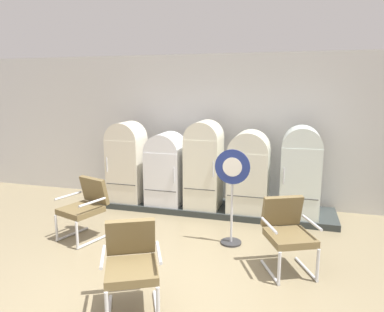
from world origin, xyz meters
The scene contains 12 objects.
ground centered at (0.00, 0.00, -0.03)m, with size 12.00×10.00×0.05m, color #817456.
back_wall centered at (0.00, 3.66, 1.51)m, with size 11.76×0.12×3.00m.
display_plinth centered at (0.00, 3.02, 0.06)m, with size 4.68×0.95×0.11m, color #2D3231.
refrigerator_0 centered at (-1.66, 2.88, 0.95)m, with size 0.67×0.61×1.58m.
refrigerator_1 centered at (-0.85, 2.93, 0.84)m, with size 0.68×0.71×1.38m.
refrigerator_2 centered at (-0.09, 2.92, 0.99)m, with size 0.63×0.69×1.64m.
refrigerator_3 centered at (0.76, 2.93, 0.89)m, with size 0.72×0.70×1.47m.
refrigerator_4 centered at (1.66, 2.92, 0.95)m, with size 0.67×0.69×1.58m.
armchair_left centered at (-1.60, 1.27, 0.54)m, with size 0.74×0.80×0.95m.
armchair_right centered at (1.48, 1.09, 0.54)m, with size 0.77×0.83×0.95m.
armchair_center centered at (-0.11, -0.22, 0.54)m, with size 0.78×0.83×0.95m.
sign_stand centered at (0.66, 1.64, 0.77)m, with size 0.52×0.32×1.47m.
Camera 1 is at (1.46, -3.42, 2.37)m, focal length 33.25 mm.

